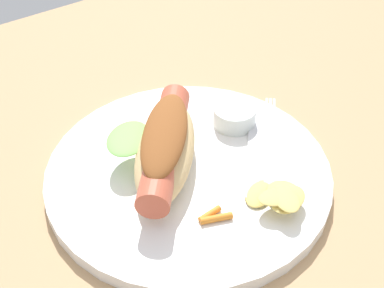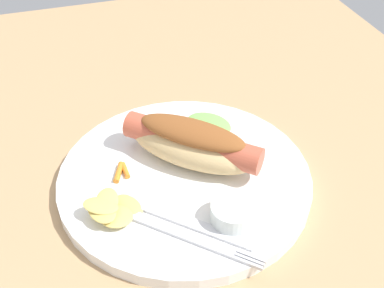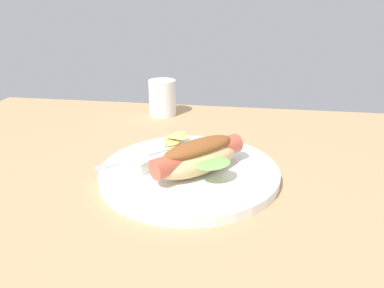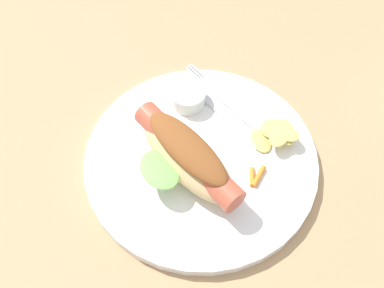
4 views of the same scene
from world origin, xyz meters
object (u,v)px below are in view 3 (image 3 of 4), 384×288
(plate, at_px, (189,172))
(sauce_ramekin, at_px, (135,165))
(hot_dog, at_px, (199,157))
(drinking_cup, at_px, (162,98))
(knife, at_px, (149,159))
(carrot_garnish, at_px, (207,150))
(chips_pile, at_px, (177,140))
(fork, at_px, (138,158))

(plate, height_order, sauce_ramekin, sauce_ramekin)
(hot_dog, bearing_deg, drinking_cup, -115.71)
(knife, distance_m, carrot_garnish, 0.11)
(plate, bearing_deg, knife, 165.45)
(plate, xyz_separation_m, carrot_garnish, (0.02, 0.07, 0.01))
(plate, distance_m, sauce_ramekin, 0.09)
(sauce_ramekin, relative_size, drinking_cup, 0.55)
(hot_dog, distance_m, sauce_ramekin, 0.11)
(carrot_garnish, distance_m, drinking_cup, 0.30)
(hot_dog, distance_m, carrot_garnish, 0.09)
(hot_dog, bearing_deg, chips_pile, -110.05)
(carrot_garnish, relative_size, drinking_cup, 0.35)
(carrot_garnish, bearing_deg, plate, -107.23)
(sauce_ramekin, bearing_deg, carrot_garnish, 42.70)
(chips_pile, bearing_deg, plate, -66.91)
(plate, height_order, carrot_garnish, carrot_garnish)
(sauce_ramekin, xyz_separation_m, fork, (-0.01, 0.05, -0.01))
(plate, distance_m, fork, 0.10)
(sauce_ramekin, relative_size, knife, 0.32)
(hot_dog, distance_m, chips_pile, 0.13)
(fork, distance_m, chips_pile, 0.09)
(chips_pile, height_order, drinking_cup, drinking_cup)
(fork, xyz_separation_m, knife, (0.02, -0.00, -0.00))
(carrot_garnish, bearing_deg, drinking_cup, 119.46)
(knife, bearing_deg, carrot_garnish, 161.44)
(plate, relative_size, hot_dog, 1.93)
(plate, height_order, hot_dog, hot_dog)
(sauce_ramekin, distance_m, knife, 0.05)
(hot_dog, xyz_separation_m, knife, (-0.10, 0.04, -0.03))
(knife, relative_size, drinking_cup, 1.70)
(chips_pile, height_order, carrot_garnish, chips_pile)
(plate, height_order, drinking_cup, drinking_cup)
(plate, bearing_deg, carrot_garnish, 72.77)
(sauce_ramekin, height_order, fork, sauce_ramekin)
(fork, distance_m, carrot_garnish, 0.13)
(knife, height_order, carrot_garnish, carrot_garnish)
(plate, bearing_deg, chips_pile, 113.09)
(carrot_garnish, height_order, drinking_cup, drinking_cup)
(sauce_ramekin, xyz_separation_m, drinking_cup, (-0.04, 0.36, 0.02))
(chips_pile, bearing_deg, fork, -128.00)
(sauce_ramekin, relative_size, carrot_garnish, 1.55)
(fork, bearing_deg, carrot_garnish, 155.94)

